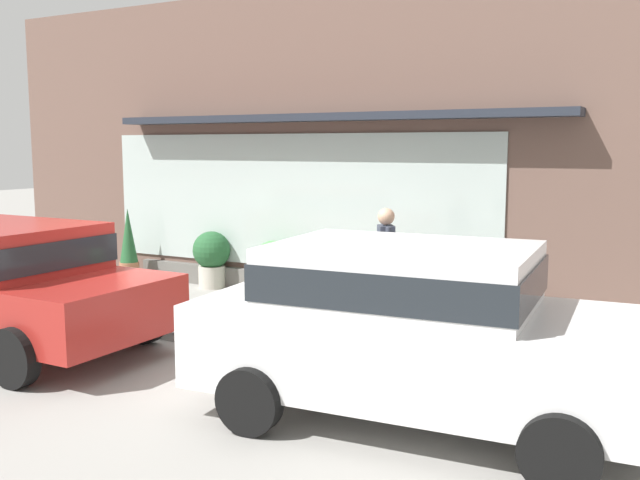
% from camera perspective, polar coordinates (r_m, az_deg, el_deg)
% --- Properties ---
extents(ground_plane, '(60.00, 60.00, 0.00)m').
position_cam_1_polar(ground_plane, '(9.43, -8.26, -7.97)').
color(ground_plane, gray).
extents(curb_strip, '(14.00, 0.24, 0.12)m').
position_cam_1_polar(curb_strip, '(9.27, -9.01, -7.89)').
color(curb_strip, '#B2B2AD').
rests_on(curb_strip, ground_plane).
extents(storefront, '(14.00, 0.81, 5.09)m').
position_cam_1_polar(storefront, '(11.80, 0.80, 7.43)').
color(storefront, brown).
rests_on(storefront, ground_plane).
extents(fire_hydrant, '(0.43, 0.40, 0.87)m').
position_cam_1_polar(fire_hydrant, '(9.60, 0.62, -5.00)').
color(fire_hydrant, '#4C8C47').
rests_on(fire_hydrant, ground_plane).
extents(pedestrian_with_handbag, '(0.40, 0.57, 1.70)m').
position_cam_1_polar(pedestrian_with_handbag, '(9.56, 5.29, -1.68)').
color(pedestrian_with_handbag, brown).
rests_on(pedestrian_with_handbag, ground_plane).
extents(parked_car_red, '(4.08, 2.14, 1.56)m').
position_cam_1_polar(parked_car_red, '(9.64, -23.94, -2.81)').
color(parked_car_red, maroon).
rests_on(parked_car_red, ground_plane).
extents(parked_car_white, '(4.29, 2.25, 1.63)m').
position_cam_1_polar(parked_car_white, '(6.55, 7.72, -6.63)').
color(parked_car_white, white).
rests_on(parked_car_white, ground_plane).
extents(potted_plant_window_left, '(0.67, 0.67, 1.01)m').
position_cam_1_polar(potted_plant_window_left, '(12.77, -8.71, -1.30)').
color(potted_plant_window_left, '#B7B2A3').
rests_on(potted_plant_window_left, ground_plane).
extents(potted_plant_near_hydrant, '(0.37, 0.37, 1.37)m').
position_cam_1_polar(potted_plant_near_hydrant, '(13.69, -15.14, -0.50)').
color(potted_plant_near_hydrant, '#9E6042').
rests_on(potted_plant_near_hydrant, ground_plane).
extents(potted_plant_window_right, '(0.33, 0.33, 0.51)m').
position_cam_1_polar(potted_plant_window_right, '(10.60, 7.40, -4.71)').
color(potted_plant_window_right, '#9E6042').
rests_on(potted_plant_window_right, ground_plane).
extents(potted_plant_low_front, '(0.68, 0.68, 0.96)m').
position_cam_1_polar(potted_plant_low_front, '(11.84, -3.76, -2.09)').
color(potted_plant_low_front, '#B7B2A3').
rests_on(potted_plant_low_front, ground_plane).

